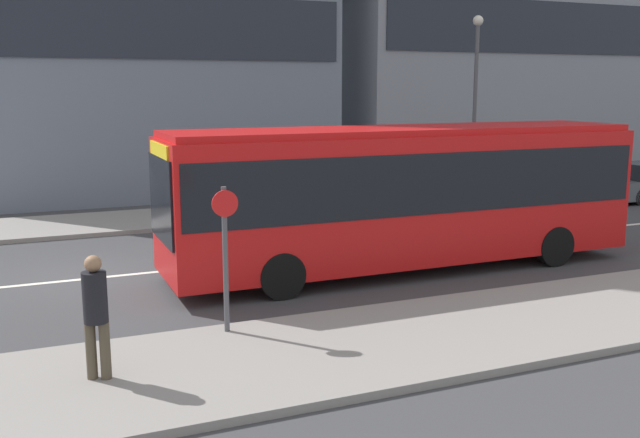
# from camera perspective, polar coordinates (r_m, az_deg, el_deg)

# --- Properties ---
(ground_plane) EXTENTS (120.00, 120.00, 0.00)m
(ground_plane) POSITION_cam_1_polar(r_m,az_deg,el_deg) (16.68, -17.67, -4.54)
(ground_plane) COLOR #3A3A3D
(sidewalk_near) EXTENTS (44.00, 3.50, 0.13)m
(sidewalk_near) POSITION_cam_1_polar(r_m,az_deg,el_deg) (10.75, -14.41, -12.46)
(sidewalk_near) COLOR gray
(sidewalk_near) RESTS_ON ground_plane
(sidewalk_far) EXTENTS (44.00, 3.50, 0.13)m
(sidewalk_far) POSITION_cam_1_polar(r_m,az_deg,el_deg) (22.75, -19.19, -0.49)
(sidewalk_far) COLOR gray
(sidewalk_far) RESTS_ON ground_plane
(lane_centerline) EXTENTS (41.80, 0.16, 0.01)m
(lane_centerline) POSITION_cam_1_polar(r_m,az_deg,el_deg) (16.68, -17.67, -4.53)
(lane_centerline) COLOR silver
(lane_centerline) RESTS_ON ground_plane
(city_bus) EXTENTS (11.13, 2.54, 3.30)m
(city_bus) POSITION_cam_1_polar(r_m,az_deg,el_deg) (16.44, 6.80, 2.43)
(city_bus) COLOR red
(city_bus) RESTS_ON ground_plane
(parked_car_0) EXTENTS (4.58, 1.74, 1.32)m
(parked_car_0) POSITION_cam_1_polar(r_m,az_deg,el_deg) (25.86, 17.21, 2.17)
(parked_car_0) COLOR black
(parked_car_0) RESTS_ON ground_plane
(pedestrian_near_stop) EXTENTS (0.34, 0.34, 1.80)m
(pedestrian_near_stop) POSITION_cam_1_polar(r_m,az_deg,el_deg) (10.48, -17.51, -6.89)
(pedestrian_near_stop) COLOR #4C4233
(pedestrian_near_stop) RESTS_ON sidewalk_near
(bus_stop_sign) EXTENTS (0.44, 0.12, 2.47)m
(bus_stop_sign) POSITION_cam_1_polar(r_m,az_deg,el_deg) (11.90, -7.58, -2.29)
(bus_stop_sign) COLOR #4C4C51
(bus_stop_sign) RESTS_ON sidewalk_near
(street_lamp) EXTENTS (0.36, 0.36, 6.49)m
(street_lamp) POSITION_cam_1_polar(r_m,az_deg,el_deg) (26.19, 12.33, 10.18)
(street_lamp) COLOR #4C4C51
(street_lamp) RESTS_ON sidewalk_far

